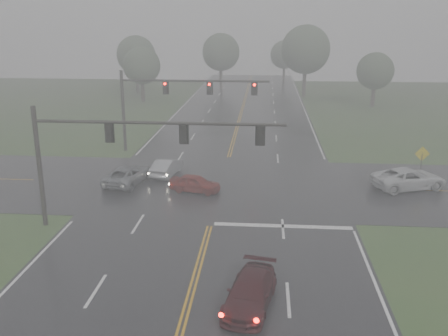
# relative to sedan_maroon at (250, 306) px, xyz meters

# --- Properties ---
(main_road) EXTENTS (18.00, 160.00, 0.02)m
(main_road) POSITION_rel_sedan_maroon_xyz_m (-2.78, 14.64, 0.00)
(main_road) COLOR black
(main_road) RESTS_ON ground
(cross_street) EXTENTS (120.00, 14.00, 0.02)m
(cross_street) POSITION_rel_sedan_maroon_xyz_m (-2.78, 16.64, 0.00)
(cross_street) COLOR black
(cross_street) RESTS_ON ground
(stop_bar) EXTENTS (8.50, 0.50, 0.01)m
(stop_bar) POSITION_rel_sedan_maroon_xyz_m (1.72, 9.04, 0.00)
(stop_bar) COLOR silver
(stop_bar) RESTS_ON ground
(sedan_maroon) EXTENTS (2.69, 4.89, 1.34)m
(sedan_maroon) POSITION_rel_sedan_maroon_xyz_m (0.00, 0.00, 0.00)
(sedan_maroon) COLOR black
(sedan_maroon) RESTS_ON ground
(sedan_red) EXTENTS (3.99, 2.26, 1.28)m
(sedan_red) POSITION_rel_sedan_maroon_xyz_m (-4.56, 14.98, 0.00)
(sedan_red) COLOR maroon
(sedan_red) RESTS_ON ground
(sedan_silver) EXTENTS (2.14, 4.40, 1.39)m
(sedan_silver) POSITION_rel_sedan_maroon_xyz_m (-7.42, 18.76, 0.00)
(sedan_silver) COLOR #94969B
(sedan_silver) RESTS_ON ground
(car_grey) EXTENTS (3.12, 5.37, 1.40)m
(car_grey) POSITION_rel_sedan_maroon_xyz_m (-10.03, 16.38, 0.00)
(car_grey) COLOR slate
(car_grey) RESTS_ON ground
(pickup_white) EXTENTS (6.10, 4.24, 1.55)m
(pickup_white) POSITION_rel_sedan_maroon_xyz_m (11.35, 17.05, 0.00)
(pickup_white) COLOR silver
(pickup_white) RESTS_ON ground
(signal_gantry_near) EXTENTS (14.81, 0.33, 7.44)m
(signal_gantry_near) POSITION_rel_sedan_maroon_xyz_m (-8.34, 8.10, 5.27)
(signal_gantry_near) COLOR black
(signal_gantry_near) RESTS_ON ground
(signal_gantry_far) EXTENTS (13.94, 0.39, 7.70)m
(signal_gantry_far) POSITION_rel_sedan_maroon_xyz_m (-8.67, 26.39, 5.42)
(signal_gantry_far) COLOR black
(signal_gantry_far) RESTS_ON ground
(sign_diamond_east) EXTENTS (1.18, 0.12, 2.82)m
(sign_diamond_east) POSITION_rel_sedan_maroon_xyz_m (12.71, 18.94, 1.90)
(sign_diamond_east) COLOR black
(sign_diamond_east) RESTS_ON ground
(tree_nw_a) EXTENTS (5.66, 5.66, 8.31)m
(tree_nw_a) POSITION_rel_sedan_maroon_xyz_m (-18.31, 55.69, 5.46)
(tree_nw_a) COLOR #372E24
(tree_nw_a) RESTS_ON ground
(tree_ne_a) EXTENTS (7.81, 7.81, 11.46)m
(tree_ne_a) POSITION_rel_sedan_maroon_xyz_m (6.71, 63.15, 7.54)
(tree_ne_a) COLOR #372E24
(tree_ne_a) RESTS_ON ground
(tree_n_mid) EXTENTS (6.74, 6.74, 9.90)m
(tree_n_mid) POSITION_rel_sedan_maroon_xyz_m (-7.73, 71.89, 6.51)
(tree_n_mid) COLOR #372E24
(tree_n_mid) RESTS_ON ground
(tree_e_near) EXTENTS (5.29, 5.29, 7.76)m
(tree_e_near) POSITION_rel_sedan_maroon_xyz_m (16.02, 54.19, 5.10)
(tree_e_near) COLOR #372E24
(tree_e_near) RESTS_ON ground
(tree_nw_b) EXTENTS (6.56, 6.56, 9.64)m
(tree_nw_b) POSITION_rel_sedan_maroon_xyz_m (-21.65, 65.57, 6.34)
(tree_nw_b) COLOR #372E24
(tree_nw_b) RESTS_ON ground
(tree_n_far) EXTENTS (5.61, 5.61, 8.24)m
(tree_n_far) POSITION_rel_sedan_maroon_xyz_m (4.03, 82.51, 5.41)
(tree_n_far) COLOR #372E24
(tree_n_far) RESTS_ON ground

